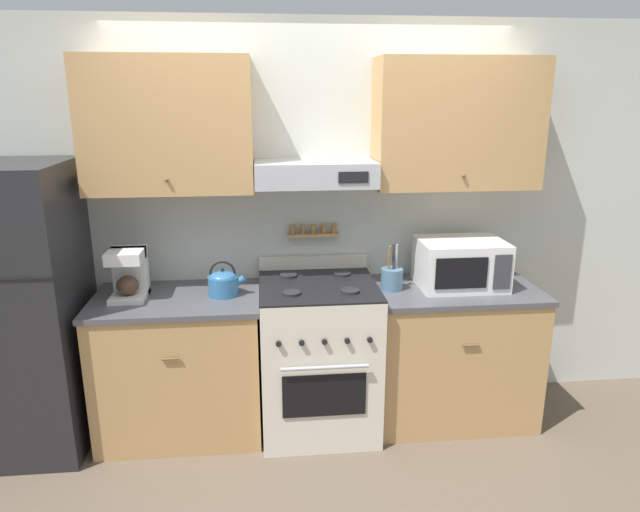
# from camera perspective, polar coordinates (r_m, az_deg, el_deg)

# --- Properties ---
(ground_plane) EXTENTS (16.00, 16.00, 0.00)m
(ground_plane) POSITION_cam_1_polar(r_m,az_deg,el_deg) (3.66, 0.34, -18.87)
(ground_plane) COLOR brown
(wall_back) EXTENTS (5.20, 0.46, 2.55)m
(wall_back) POSITION_cam_1_polar(r_m,az_deg,el_deg) (3.70, -0.59, 6.54)
(wall_back) COLOR silver
(wall_back) RESTS_ON ground_plane
(counter_left) EXTENTS (1.01, 0.68, 0.90)m
(counter_left) POSITION_cam_1_polar(r_m,az_deg,el_deg) (3.76, -13.76, -10.44)
(counter_left) COLOR tan
(counter_left) RESTS_ON ground_plane
(counter_right) EXTENTS (1.04, 0.68, 0.90)m
(counter_right) POSITION_cam_1_polar(r_m,az_deg,el_deg) (3.91, 12.95, -9.29)
(counter_right) COLOR tan
(counter_right) RESTS_ON ground_plane
(stove_range) EXTENTS (0.72, 0.74, 1.05)m
(stove_range) POSITION_cam_1_polar(r_m,az_deg,el_deg) (3.69, -0.18, -9.90)
(stove_range) COLOR beige
(stove_range) RESTS_ON ground_plane
(refrigerator) EXTENTS (0.72, 0.75, 1.73)m
(refrigerator) POSITION_cam_1_polar(r_m,az_deg,el_deg) (3.80, -28.05, -4.86)
(refrigerator) COLOR #232326
(refrigerator) RESTS_ON ground_plane
(tea_kettle) EXTENTS (0.23, 0.18, 0.22)m
(tea_kettle) POSITION_cam_1_polar(r_m,az_deg,el_deg) (3.52, -9.65, -2.60)
(tea_kettle) COLOR teal
(tea_kettle) RESTS_ON counter_left
(coffee_maker) EXTENTS (0.20, 0.25, 0.30)m
(coffee_maker) POSITION_cam_1_polar(r_m,az_deg,el_deg) (3.62, -18.60, -1.59)
(coffee_maker) COLOR white
(coffee_maker) RESTS_ON counter_left
(microwave) EXTENTS (0.53, 0.41, 0.30)m
(microwave) POSITION_cam_1_polar(r_m,az_deg,el_deg) (3.73, 13.88, -0.73)
(microwave) COLOR white
(microwave) RESTS_ON counter_right
(utensil_crock) EXTENTS (0.14, 0.14, 0.29)m
(utensil_crock) POSITION_cam_1_polar(r_m,az_deg,el_deg) (3.61, 7.19, -2.22)
(utensil_crock) COLOR slate
(utensil_crock) RESTS_ON counter_right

